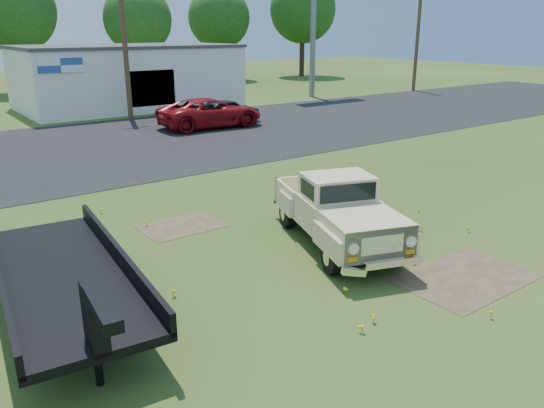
% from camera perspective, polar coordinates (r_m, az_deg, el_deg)
% --- Properties ---
extents(ground, '(140.00, 140.00, 0.00)m').
position_cam_1_polar(ground, '(13.05, 5.31, -4.89)').
color(ground, '#334B18').
rests_on(ground, ground).
extents(asphalt_lot, '(90.00, 14.00, 0.02)m').
position_cam_1_polar(asphalt_lot, '(25.76, -17.37, 5.97)').
color(asphalt_lot, black).
rests_on(asphalt_lot, ground).
extents(dirt_patch_a, '(3.00, 2.00, 0.01)m').
position_cam_1_polar(dirt_patch_a, '(12.33, 20.01, -7.43)').
color(dirt_patch_a, '#4B3828').
rests_on(dirt_patch_a, ground).
extents(dirt_patch_b, '(2.20, 1.60, 0.01)m').
position_cam_1_polar(dirt_patch_b, '(14.74, -9.68, -2.33)').
color(dirt_patch_b, '#4B3828').
rests_on(dirt_patch_b, ground).
extents(commercial_building, '(14.20, 8.20, 4.15)m').
position_cam_1_polar(commercial_building, '(38.69, -15.21, 13.16)').
color(commercial_building, white).
rests_on(commercial_building, ground).
extents(utility_pole_mid, '(1.60, 0.30, 9.00)m').
position_cam_1_polar(utility_pole_mid, '(33.20, -15.60, 16.73)').
color(utility_pole_mid, '#463020').
rests_on(utility_pole_mid, ground).
extents(utility_pole_east, '(1.60, 0.30, 9.00)m').
position_cam_1_polar(utility_pole_east, '(49.02, 15.39, 17.03)').
color(utility_pole_east, '#463020').
rests_on(utility_pole_east, ground).
extents(treeline_d, '(6.72, 6.72, 10.00)m').
position_cam_1_polar(treeline_d, '(50.47, -26.09, 18.22)').
color(treeline_d, '#322317').
rests_on(treeline_d, ground).
extents(treeline_e, '(6.08, 6.08, 9.04)m').
position_cam_1_polar(treeline_e, '(51.96, -14.26, 18.68)').
color(treeline_e, '#322317').
rests_on(treeline_e, ground).
extents(treeline_f, '(6.40, 6.40, 9.52)m').
position_cam_1_polar(treeline_f, '(58.71, -5.72, 19.32)').
color(treeline_f, '#322317').
rests_on(treeline_f, ground).
extents(treeline_g, '(7.36, 7.36, 10.95)m').
position_cam_1_polar(treeline_g, '(63.26, 3.32, 20.15)').
color(treeline_g, '#322317').
rests_on(treeline_g, ground).
extents(vintage_pickup_truck, '(3.44, 5.32, 1.80)m').
position_cam_1_polar(vintage_pickup_truck, '(13.10, 6.98, -0.65)').
color(vintage_pickup_truck, '#CBBB88').
rests_on(vintage_pickup_truck, ground).
extents(flatbed_trailer, '(2.80, 6.73, 1.79)m').
position_cam_1_polar(flatbed_trailer, '(10.59, -21.59, -6.61)').
color(flatbed_trailer, black).
rests_on(flatbed_trailer, ground).
extents(red_pickup, '(5.82, 2.89, 1.58)m').
position_cam_1_polar(red_pickup, '(29.50, -6.64, 9.70)').
color(red_pickup, maroon).
rests_on(red_pickup, ground).
extents(dark_sedan, '(4.26, 2.07, 1.40)m').
position_cam_1_polar(dark_sedan, '(30.64, -4.91, 9.90)').
color(dark_sedan, black).
rests_on(dark_sedan, ground).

